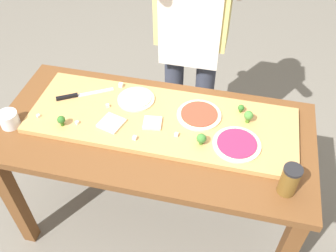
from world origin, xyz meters
The scene contains 22 objects.
ground_plane centered at (0.00, 0.00, 0.00)m, with size 8.00×8.00×0.00m, color #6B665B.
prep_table centered at (0.00, 0.00, 0.67)m, with size 1.53×0.72×0.79m.
cutting_board centered at (0.03, 0.05, 0.81)m, with size 1.29×0.45×0.03m, color tan.
chefs_knife centered at (-0.44, 0.11, 0.83)m, with size 0.26×0.17×0.02m.
pizza_whole_tomato_red centered at (0.20, 0.11, 0.83)m, with size 0.22×0.22×0.02m.
pizza_whole_beet_magenta centered at (0.40, -0.04, 0.83)m, with size 0.22×0.22×0.02m.
pizza_whole_cheese_artichoke centered at (-0.13, 0.15, 0.83)m, with size 0.19×0.19×0.02m.
pizza_slice_near_left centered at (-0.01, 0.01, 0.83)m, with size 0.09×0.09×0.01m, color beige.
pizza_slice_far_right centered at (-0.20, -0.04, 0.83)m, with size 0.11×0.11×0.01m, color beige.
broccoli_floret_center_left centered at (0.24, -0.06, 0.85)m, with size 0.05×0.05×0.06m.
broccoli_floret_back_mid centered at (0.39, 0.19, 0.84)m, with size 0.03×0.03×0.04m.
broccoli_floret_back_left centered at (-0.42, -0.10, 0.85)m, with size 0.04×0.04×0.05m.
broccoli_floret_front_right centered at (0.43, 0.12, 0.86)m, with size 0.04×0.04×0.07m.
cheese_crumble_a centered at (-0.36, -0.07, 0.83)m, with size 0.01×0.01×0.01m, color white.
cheese_crumble_b centered at (-0.06, -0.11, 0.83)m, with size 0.02×0.02×0.02m, color white.
cheese_crumble_c centered at (-0.24, 0.24, 0.83)m, with size 0.02×0.02×0.02m, color silver.
cheese_crumble_d centered at (0.12, -0.04, 0.83)m, with size 0.02×0.02×0.02m, color silver.
cheese_crumble_e centered at (-0.56, -0.07, 0.83)m, with size 0.01×0.01×0.01m, color white.
cheese_crumble_f centered at (-0.25, 0.07, 0.83)m, with size 0.02×0.02×0.02m, color white.
flour_cup centered at (-0.68, -0.13, 0.83)m, with size 0.09×0.09×0.08m.
sauce_jar centered at (0.62, -0.22, 0.87)m, with size 0.08×0.08×0.15m.
cook_center centered at (0.06, 0.63, 1.00)m, with size 0.54×0.39×1.67m.
Camera 1 is at (0.35, -1.20, 2.08)m, focal length 39.84 mm.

